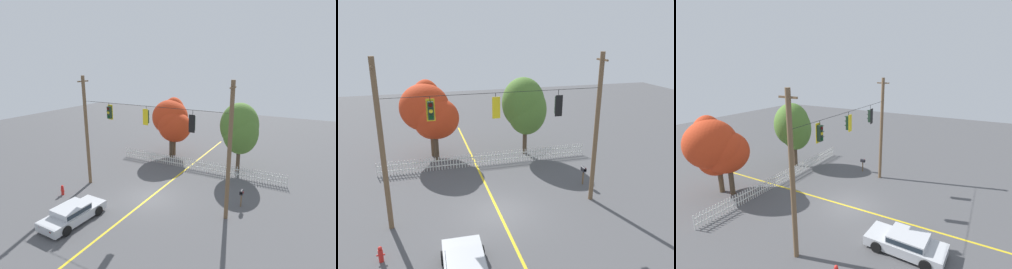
% 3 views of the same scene
% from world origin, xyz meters
% --- Properties ---
extents(ground, '(80.00, 80.00, 0.00)m').
position_xyz_m(ground, '(0.00, 0.00, 0.00)').
color(ground, '#4C4C4F').
extents(lane_centerline_stripe, '(0.16, 36.00, 0.01)m').
position_xyz_m(lane_centerline_stripe, '(0.00, 0.00, 0.00)').
color(lane_centerline_stripe, gold).
rests_on(lane_centerline_stripe, ground).
extents(signal_support_span, '(12.34, 1.10, 9.17)m').
position_xyz_m(signal_support_span, '(0.00, 0.00, 4.66)').
color(signal_support_span, brown).
rests_on(signal_support_span, ground).
extents(traffic_signal_eastbound_side, '(0.43, 0.38, 1.32)m').
position_xyz_m(traffic_signal_eastbound_side, '(-3.51, 0.01, 6.42)').
color(traffic_signal_eastbound_side, black).
extents(traffic_signal_westbound_side, '(0.43, 0.38, 1.35)m').
position_xyz_m(traffic_signal_westbound_side, '(-0.13, -0.01, 6.39)').
color(traffic_signal_westbound_side, black).
extents(traffic_signal_southbound_primary, '(0.43, 0.38, 1.49)m').
position_xyz_m(traffic_signal_southbound_primary, '(3.47, -0.01, 6.27)').
color(traffic_signal_southbound_primary, black).
extents(white_picket_fence, '(16.62, 0.06, 1.05)m').
position_xyz_m(white_picket_fence, '(0.89, 7.14, 0.53)').
color(white_picket_fence, silver).
rests_on(white_picket_fence, ground).
extents(autumn_maple_near_fence, '(4.11, 3.91, 6.46)m').
position_xyz_m(autumn_maple_near_fence, '(-3.41, 10.47, 3.94)').
color(autumn_maple_near_fence, brown).
rests_on(autumn_maple_near_fence, ground).
extents(autumn_maple_mid, '(3.66, 3.27, 5.33)m').
position_xyz_m(autumn_maple_mid, '(-2.86, 9.55, 3.56)').
color(autumn_maple_mid, '#473828').
rests_on(autumn_maple_mid, ground).
extents(autumn_oak_far_east, '(3.68, 3.52, 6.58)m').
position_xyz_m(autumn_oak_far_east, '(4.50, 8.81, 4.20)').
color(autumn_oak_far_east, '#473828').
rests_on(autumn_oak_far_east, ground).
extents(parked_car, '(2.11, 4.43, 1.15)m').
position_xyz_m(parked_car, '(-2.72, -5.12, 0.61)').
color(parked_car, '#B7BABF').
rests_on(parked_car, ground).
extents(roadside_mailbox, '(0.25, 0.44, 1.30)m').
position_xyz_m(roadside_mailbox, '(6.55, 2.02, 1.06)').
color(roadside_mailbox, brown).
rests_on(roadside_mailbox, ground).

